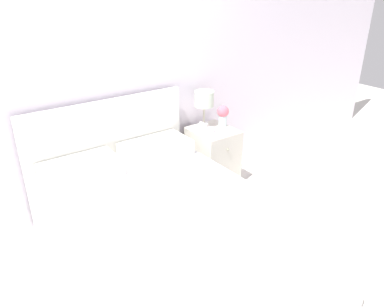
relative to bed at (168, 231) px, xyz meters
The scene contains 7 objects.
ground_plane 1.04m from the bed, 90.00° to the left, with size 12.00×12.00×0.00m, color silver.
wall_back 1.49m from the bed, 90.00° to the left, with size 8.00×0.06×2.60m.
bed is the anchor object (origin of this frame).
nightstand 1.27m from the bed, 36.62° to the left, with size 0.41×0.48×0.60m.
table_lamp 1.45m from the bed, 41.46° to the left, with size 0.19×0.19×0.37m.
flower_vase 1.47m from the bed, 33.91° to the left, with size 0.12×0.12×0.22m.
teacup 1.24m from the bed, 36.49° to the left, with size 0.10×0.10×0.05m.
Camera 1 is at (-1.17, -2.97, 1.98)m, focal length 35.00 mm.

